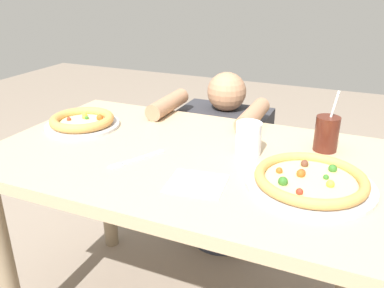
% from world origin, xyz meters
% --- Properties ---
extents(dining_table, '(1.30, 0.79, 0.75)m').
position_xyz_m(dining_table, '(0.00, 0.00, 0.64)').
color(dining_table, tan).
rests_on(dining_table, ground).
extents(pizza_near, '(0.36, 0.36, 0.04)m').
position_xyz_m(pizza_near, '(0.42, -0.07, 0.77)').
color(pizza_near, '#B7B7BC').
rests_on(pizza_near, dining_table).
extents(pizza_far, '(0.28, 0.28, 0.05)m').
position_xyz_m(pizza_far, '(-0.47, 0.07, 0.77)').
color(pizza_far, '#B7B7BC').
rests_on(pizza_far, dining_table).
extents(drink_cup_colored, '(0.08, 0.08, 0.21)m').
position_xyz_m(drink_cup_colored, '(0.42, 0.21, 0.81)').
color(drink_cup_colored, '#4C1E14').
rests_on(drink_cup_colored, dining_table).
extents(water_cup_clear, '(0.08, 0.08, 0.11)m').
position_xyz_m(water_cup_clear, '(0.20, 0.07, 0.81)').
color(water_cup_clear, silver).
rests_on(water_cup_clear, dining_table).
extents(paper_napkin, '(0.18, 0.16, 0.00)m').
position_xyz_m(paper_napkin, '(0.12, -0.18, 0.75)').
color(paper_napkin, white).
rests_on(paper_napkin, dining_table).
extents(fork, '(0.11, 0.19, 0.00)m').
position_xyz_m(fork, '(-0.12, -0.12, 0.75)').
color(fork, silver).
rests_on(fork, dining_table).
extents(diner_seated, '(0.45, 0.54, 0.89)m').
position_xyz_m(diner_seated, '(-0.06, 0.59, 0.39)').
color(diner_seated, '#333847').
rests_on(diner_seated, ground).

